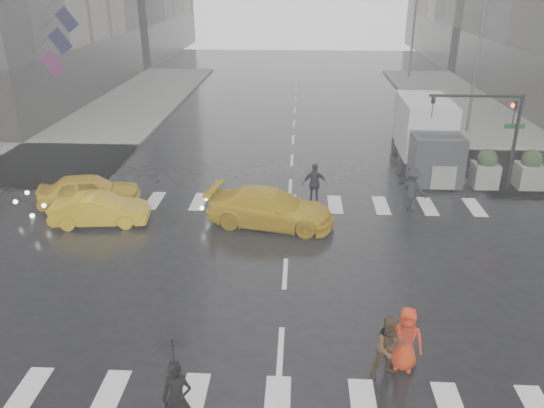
# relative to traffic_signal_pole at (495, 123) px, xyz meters

# --- Properties ---
(ground) EXTENTS (120.00, 120.00, 0.00)m
(ground) POSITION_rel_traffic_signal_pole_xyz_m (-9.01, -8.01, -3.22)
(ground) COLOR black
(ground) RESTS_ON ground
(road_markings) EXTENTS (18.00, 48.00, 0.01)m
(road_markings) POSITION_rel_traffic_signal_pole_xyz_m (-9.01, -8.01, -3.21)
(road_markings) COLOR silver
(road_markings) RESTS_ON ground
(traffic_signal_pole) EXTENTS (4.45, 0.42, 4.50)m
(traffic_signal_pole) POSITION_rel_traffic_signal_pole_xyz_m (0.00, 0.00, 0.00)
(traffic_signal_pole) COLOR black
(traffic_signal_pole) RESTS_ON ground
(street_lamp_near) EXTENTS (2.15, 0.22, 9.00)m
(street_lamp_near) POSITION_rel_traffic_signal_pole_xyz_m (1.86, 9.99, 1.73)
(street_lamp_near) COLOR #59595B
(street_lamp_near) RESTS_ON ground
(street_lamp_far) EXTENTS (2.15, 0.22, 9.00)m
(street_lamp_far) POSITION_rel_traffic_signal_pole_xyz_m (1.86, 29.99, 1.73)
(street_lamp_far) COLOR #59595B
(street_lamp_far) RESTS_ON ground
(planter_west) EXTENTS (1.10, 1.10, 1.80)m
(planter_west) POSITION_rel_traffic_signal_pole_xyz_m (-2.01, 0.19, -2.23)
(planter_west) COLOR slate
(planter_west) RESTS_ON ground
(planter_mid) EXTENTS (1.10, 1.10, 1.80)m
(planter_mid) POSITION_rel_traffic_signal_pole_xyz_m (-0.01, 0.19, -2.23)
(planter_mid) COLOR slate
(planter_mid) RESTS_ON ground
(planter_east) EXTENTS (1.10, 1.10, 1.80)m
(planter_east) POSITION_rel_traffic_signal_pole_xyz_m (1.99, 0.19, -2.23)
(planter_east) COLOR slate
(planter_east) RESTS_ON ground
(flag_cluster) EXTENTS (2.87, 3.06, 4.69)m
(flag_cluster) POSITION_rel_traffic_signal_pole_xyz_m (-24.09, 10.49, 2.42)
(flag_cluster) COLOR #59595B
(flag_cluster) RESTS_ON ground
(pedestrian_black) EXTENTS (0.96, 0.98, 2.43)m
(pedestrian_black) POSITION_rel_traffic_signal_pole_xyz_m (-11.10, -14.81, -1.64)
(pedestrian_black) COLOR black
(pedestrian_black) RESTS_ON ground
(pedestrian_brown) EXTENTS (1.00, 0.89, 1.70)m
(pedestrian_brown) POSITION_rel_traffic_signal_pole_xyz_m (-6.33, -12.81, -2.36)
(pedestrian_brown) COLOR #412B17
(pedestrian_brown) RESTS_ON ground
(pedestrian_orange) EXTENTS (0.96, 0.74, 1.74)m
(pedestrian_orange) POSITION_rel_traffic_signal_pole_xyz_m (-5.88, -12.48, -2.34)
(pedestrian_orange) COLOR red
(pedestrian_orange) RESTS_ON ground
(pedestrian_far_a) EXTENTS (1.13, 0.75, 1.82)m
(pedestrian_far_a) POSITION_rel_traffic_signal_pole_xyz_m (-7.92, -1.91, -2.31)
(pedestrian_far_a) COLOR black
(pedestrian_far_a) RESTS_ON ground
(pedestrian_far_b) EXTENTS (1.37, 1.10, 1.86)m
(pedestrian_far_b) POSITION_rel_traffic_signal_pole_xyz_m (-3.84, -2.41, -2.28)
(pedestrian_far_b) COLOR black
(pedestrian_far_b) RESTS_ON ground
(taxi_front) EXTENTS (4.50, 2.69, 1.44)m
(taxi_front) POSITION_rel_traffic_signal_pole_xyz_m (-17.56, -2.77, -2.50)
(taxi_front) COLOR gold
(taxi_front) RESTS_ON ground
(taxi_mid) EXTENTS (3.92, 1.76, 1.25)m
(taxi_mid) POSITION_rel_traffic_signal_pole_xyz_m (-16.51, -4.51, -2.59)
(taxi_mid) COLOR gold
(taxi_mid) RESTS_ON ground
(taxi_rear) EXTENTS (4.75, 2.85, 1.46)m
(taxi_rear) POSITION_rel_traffic_signal_pole_xyz_m (-9.71, -4.22, -2.49)
(taxi_rear) COLOR gold
(taxi_rear) RESTS_ON ground
(box_truck) EXTENTS (2.42, 6.46, 3.43)m
(box_truck) POSITION_rel_traffic_signal_pole_xyz_m (-2.19, 2.99, -1.38)
(box_truck) COLOR silver
(box_truck) RESTS_ON ground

